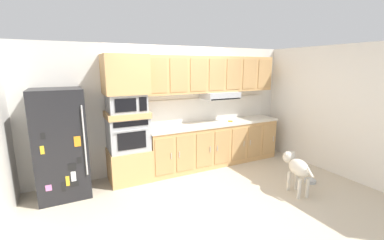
% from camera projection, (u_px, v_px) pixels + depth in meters
% --- Properties ---
extents(ground_plane, '(9.60, 9.60, 0.00)m').
position_uv_depth(ground_plane, '(194.00, 185.00, 4.61)').
color(ground_plane, beige).
extents(back_kitchen_wall, '(6.20, 0.12, 2.50)m').
position_uv_depth(back_kitchen_wall, '(169.00, 108.00, 5.32)').
color(back_kitchen_wall, silver).
rests_on(back_kitchen_wall, ground).
extents(side_panel_right, '(0.12, 7.10, 2.50)m').
position_uv_depth(side_panel_right, '(308.00, 106.00, 5.60)').
color(side_panel_right, white).
rests_on(side_panel_right, ground).
extents(refrigerator, '(0.76, 0.73, 1.76)m').
position_uv_depth(refrigerator, '(61.00, 144.00, 4.11)').
color(refrigerator, black).
rests_on(refrigerator, ground).
extents(oven_base_cabinet, '(0.74, 0.62, 0.60)m').
position_uv_depth(oven_base_cabinet, '(130.00, 165.00, 4.78)').
color(oven_base_cabinet, tan).
rests_on(oven_base_cabinet, ground).
extents(built_in_oven, '(0.70, 0.62, 0.60)m').
position_uv_depth(built_in_oven, '(128.00, 134.00, 4.65)').
color(built_in_oven, '#A8AAAF').
rests_on(built_in_oven, oven_base_cabinet).
extents(appliance_mid_shelf, '(0.74, 0.62, 0.10)m').
position_uv_depth(appliance_mid_shelf, '(127.00, 115.00, 4.58)').
color(appliance_mid_shelf, tan).
rests_on(appliance_mid_shelf, built_in_oven).
extents(microwave, '(0.64, 0.54, 0.32)m').
position_uv_depth(microwave, '(126.00, 103.00, 4.54)').
color(microwave, '#A8AAAF').
rests_on(microwave, appliance_mid_shelf).
extents(appliance_upper_cabinet, '(0.74, 0.62, 0.68)m').
position_uv_depth(appliance_upper_cabinet, '(125.00, 74.00, 4.44)').
color(appliance_upper_cabinet, tan).
rests_on(appliance_upper_cabinet, microwave).
extents(lower_cabinet_run, '(2.97, 0.63, 0.88)m').
position_uv_depth(lower_cabinet_run, '(215.00, 144.00, 5.57)').
color(lower_cabinet_run, tan).
rests_on(lower_cabinet_run, ground).
extents(countertop_slab, '(3.01, 0.64, 0.04)m').
position_uv_depth(countertop_slab, '(215.00, 123.00, 5.48)').
color(countertop_slab, silver).
rests_on(countertop_slab, lower_cabinet_run).
extents(backsplash_panel, '(3.01, 0.02, 0.50)m').
position_uv_depth(backsplash_panel, '(208.00, 109.00, 5.67)').
color(backsplash_panel, silver).
rests_on(backsplash_panel, countertop_slab).
extents(upper_cabinet_with_hood, '(2.97, 0.48, 0.88)m').
position_uv_depth(upper_cabinet_with_hood, '(213.00, 76.00, 5.38)').
color(upper_cabinet_with_hood, tan).
rests_on(upper_cabinet_with_hood, backsplash_panel).
extents(screwdriver, '(0.17, 0.17, 0.03)m').
position_uv_depth(screwdriver, '(230.00, 121.00, 5.55)').
color(screwdriver, yellow).
rests_on(screwdriver, countertop_slab).
extents(dog, '(0.37, 0.81, 0.66)m').
position_uv_depth(dog, '(296.00, 167.00, 4.28)').
color(dog, beige).
rests_on(dog, ground).
extents(dog_food_bowl, '(0.20, 0.20, 0.06)m').
position_uv_depth(dog_food_bowl, '(310.00, 181.00, 4.71)').
color(dog_food_bowl, '#B2B7BC').
rests_on(dog_food_bowl, ground).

